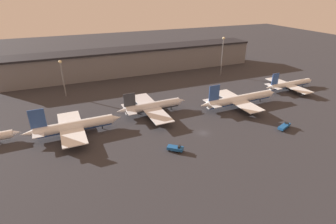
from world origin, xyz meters
The scene contains 10 objects.
ground centered at (0.00, 0.00, 0.00)m, with size 600.00×600.00×0.00m, color #2D2D33.
terminal_building centered at (0.00, 99.31, 9.09)m, with size 181.63×20.56×18.05m.
airplane_1 centered at (-51.58, 20.36, 3.87)m, with size 40.89×32.31×14.15m.
airplane_2 centered at (-13.69, 27.54, 3.65)m, with size 36.64×38.07×12.38m.
airplane_3 centered at (32.01, 18.16, 3.75)m, with size 48.58×32.19×13.98m.
airplane_4 centered at (76.53, 27.57, 3.09)m, with size 38.66×31.46×11.69m.
service_vehicle_1 centered at (35.33, -10.60, 1.28)m, with size 8.04×5.00×2.69m.
service_vehicle_2 centered at (-16.95, -8.18, 1.30)m, with size 6.41×5.87×2.75m.
lamp_post_0 centered at (-52.61, 68.89, 13.79)m, with size 1.80×1.80×21.21m.
lamp_post_1 centered at (53.39, 68.89, 17.04)m, with size 1.80×1.80×27.08m.
Camera 1 is at (-52.27, -85.62, 57.00)m, focal length 28.00 mm.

